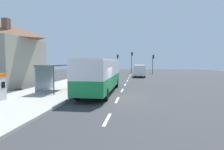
{
  "coord_description": "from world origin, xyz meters",
  "views": [
    {
      "loc": [
        1.76,
        -15.57,
        2.99
      ],
      "look_at": [
        -1.0,
        5.38,
        1.5
      ],
      "focal_mm": 30.67,
      "sensor_mm": 36.0,
      "label": 1
    }
  ],
  "objects_px": {
    "recycling_bin_blue": "(78,85)",
    "traffic_light_median": "(132,59)",
    "recycling_bin_orange": "(76,85)",
    "traffic_light_near_side": "(153,61)",
    "sedan_near": "(139,70)",
    "bus_shelter": "(51,71)",
    "bus": "(101,74)",
    "white_van": "(139,70)",
    "traffic_light_far_side": "(118,61)",
    "sedan_far": "(139,69)"
  },
  "relations": [
    {
      "from": "bus",
      "to": "sedan_near",
      "type": "bearing_deg",
      "value": 82.73
    },
    {
      "from": "traffic_light_near_side",
      "to": "sedan_near",
      "type": "bearing_deg",
      "value": 137.92
    },
    {
      "from": "sedan_near",
      "to": "traffic_light_median",
      "type": "bearing_deg",
      "value": -145.9
    },
    {
      "from": "sedan_far",
      "to": "recycling_bin_orange",
      "type": "distance_m",
      "value": 39.41
    },
    {
      "from": "sedan_near",
      "to": "bus_shelter",
      "type": "relative_size",
      "value": 1.11
    },
    {
      "from": "white_van",
      "to": "traffic_light_near_side",
      "type": "distance_m",
      "value": 9.54
    },
    {
      "from": "sedan_near",
      "to": "recycling_bin_orange",
      "type": "distance_m",
      "value": 32.11
    },
    {
      "from": "sedan_far",
      "to": "traffic_light_near_side",
      "type": "bearing_deg",
      "value": -72.72
    },
    {
      "from": "bus",
      "to": "traffic_light_median",
      "type": "relative_size",
      "value": 2.05
    },
    {
      "from": "white_van",
      "to": "recycling_bin_blue",
      "type": "relative_size",
      "value": 5.55
    },
    {
      "from": "white_van",
      "to": "traffic_light_far_side",
      "type": "distance_m",
      "value": 11.1
    },
    {
      "from": "sedan_far",
      "to": "sedan_near",
      "type": "bearing_deg",
      "value": -89.97
    },
    {
      "from": "bus",
      "to": "traffic_light_far_side",
      "type": "distance_m",
      "value": 29.43
    },
    {
      "from": "traffic_light_near_side",
      "to": "bus",
      "type": "bearing_deg",
      "value": -104.17
    },
    {
      "from": "bus",
      "to": "recycling_bin_orange",
      "type": "bearing_deg",
      "value": 179.73
    },
    {
      "from": "recycling_bin_blue",
      "to": "bus_shelter",
      "type": "xyz_separation_m",
      "value": [
        -2.21,
        -1.45,
        1.44
      ]
    },
    {
      "from": "sedan_far",
      "to": "traffic_light_near_side",
      "type": "xyz_separation_m",
      "value": [
        3.21,
        -10.31,
        2.31
      ]
    },
    {
      "from": "sedan_near",
      "to": "recycling_bin_orange",
      "type": "xyz_separation_m",
      "value": [
        -6.5,
        -31.45,
        -0.14
      ]
    },
    {
      "from": "white_van",
      "to": "sedan_far",
      "type": "relative_size",
      "value": 1.18
    },
    {
      "from": "bus",
      "to": "recycling_bin_orange",
      "type": "distance_m",
      "value": 2.76
    },
    {
      "from": "sedan_near",
      "to": "traffic_light_median",
      "type": "height_order",
      "value": "traffic_light_median"
    },
    {
      "from": "traffic_light_near_side",
      "to": "traffic_light_median",
      "type": "bearing_deg",
      "value": 162.61
    },
    {
      "from": "traffic_light_median",
      "to": "white_van",
      "type": "bearing_deg",
      "value": -80.13
    },
    {
      "from": "white_van",
      "to": "traffic_light_far_side",
      "type": "xyz_separation_m",
      "value": [
        -5.3,
        9.57,
        1.84
      ]
    },
    {
      "from": "bus_shelter",
      "to": "recycling_bin_blue",
      "type": "bearing_deg",
      "value": 33.28
    },
    {
      "from": "recycling_bin_blue",
      "to": "traffic_light_near_side",
      "type": "bearing_deg",
      "value": 70.79
    },
    {
      "from": "recycling_bin_orange",
      "to": "traffic_light_median",
      "type": "relative_size",
      "value": 0.18
    },
    {
      "from": "recycling_bin_orange",
      "to": "bus_shelter",
      "type": "distance_m",
      "value": 2.75
    },
    {
      "from": "recycling_bin_orange",
      "to": "recycling_bin_blue",
      "type": "distance_m",
      "value": 0.7
    },
    {
      "from": "sedan_far",
      "to": "traffic_light_median",
      "type": "distance_m",
      "value": 9.33
    },
    {
      "from": "traffic_light_near_side",
      "to": "traffic_light_far_side",
      "type": "xyz_separation_m",
      "value": [
        -8.6,
        0.8,
        0.09
      ]
    },
    {
      "from": "bus",
      "to": "sedan_near",
      "type": "xyz_separation_m",
      "value": [
        4.01,
        31.46,
        -1.05
      ]
    },
    {
      "from": "sedan_near",
      "to": "recycling_bin_blue",
      "type": "bearing_deg",
      "value": -101.94
    },
    {
      "from": "traffic_light_near_side",
      "to": "traffic_light_far_side",
      "type": "relative_size",
      "value": 0.97
    },
    {
      "from": "traffic_light_near_side",
      "to": "traffic_light_median",
      "type": "distance_m",
      "value": 5.37
    },
    {
      "from": "recycling_bin_orange",
      "to": "traffic_light_near_side",
      "type": "height_order",
      "value": "traffic_light_near_side"
    },
    {
      "from": "recycling_bin_blue",
      "to": "traffic_light_median",
      "type": "bearing_deg",
      "value": 81.13
    },
    {
      "from": "white_van",
      "to": "sedan_far",
      "type": "distance_m",
      "value": 19.09
    },
    {
      "from": "recycling_bin_blue",
      "to": "traffic_light_median",
      "type": "distance_m",
      "value": 29.96
    },
    {
      "from": "white_van",
      "to": "recycling_bin_orange",
      "type": "bearing_deg",
      "value": -107.93
    },
    {
      "from": "sedan_near",
      "to": "recycling_bin_blue",
      "type": "xyz_separation_m",
      "value": [
        -6.5,
        -30.75,
        -0.14
      ]
    },
    {
      "from": "traffic_light_near_side",
      "to": "traffic_light_median",
      "type": "relative_size",
      "value": 0.86
    },
    {
      "from": "white_van",
      "to": "sedan_near",
      "type": "relative_size",
      "value": 1.18
    },
    {
      "from": "sedan_far",
      "to": "traffic_light_far_side",
      "type": "relative_size",
      "value": 0.93
    },
    {
      "from": "recycling_bin_orange",
      "to": "traffic_light_near_side",
      "type": "bearing_deg",
      "value": 71.23
    },
    {
      "from": "white_van",
      "to": "bus_shelter",
      "type": "distance_m",
      "value": 22.28
    },
    {
      "from": "bus",
      "to": "recycling_bin_blue",
      "type": "xyz_separation_m",
      "value": [
        -2.49,
        0.71,
        -1.19
      ]
    },
    {
      "from": "traffic_light_far_side",
      "to": "traffic_light_median",
      "type": "relative_size",
      "value": 0.89
    },
    {
      "from": "white_van",
      "to": "bus_shelter",
      "type": "height_order",
      "value": "bus_shelter"
    },
    {
      "from": "traffic_light_median",
      "to": "bus_shelter",
      "type": "distance_m",
      "value": 31.68
    }
  ]
}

